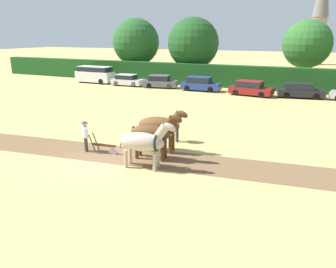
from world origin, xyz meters
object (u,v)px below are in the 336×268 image
(parked_car_right, at_px, (300,91))
(draft_horse_trail_left, at_px, (160,126))
(tree_far_left, at_px, (136,42))
(parked_car_left, at_px, (127,80))
(church_spire, at_px, (321,9))
(plow, at_px, (106,148))
(draft_horse_lead_right, at_px, (153,133))
(parked_car_center, at_px, (200,84))
(tree_center_left, at_px, (307,44))
(farmer_at_plow, at_px, (85,134))
(parked_car_center_left, at_px, (160,82))
(farmer_beside_team, at_px, (177,125))
(parked_car_center_right, at_px, (251,88))
(draft_horse_lead_left, at_px, (144,142))
(tree_left, at_px, (193,43))
(parked_van, at_px, (95,74))

(parked_car_right, bearing_deg, draft_horse_trail_left, -116.25)
(tree_far_left, xyz_separation_m, parked_car_left, (3.00, -7.47, -4.39))
(church_spire, xyz_separation_m, plow, (-8.11, -64.22, -10.78))
(tree_far_left, height_order, draft_horse_lead_right, tree_far_left)
(parked_car_center, xyz_separation_m, parked_car_right, (10.54, 0.16, -0.04))
(tree_center_left, distance_m, farmer_at_plow, 31.81)
(parked_car_center_left, bearing_deg, plow, -82.07)
(tree_far_left, distance_m, plow, 32.73)
(draft_horse_lead_right, bearing_deg, farmer_beside_team, 82.50)
(draft_horse_trail_left, bearing_deg, parked_car_center_left, 108.47)
(church_spire, height_order, parked_car_right, church_spire)
(parked_car_center_left, distance_m, parked_car_center_right, 10.87)
(tree_center_left, height_order, parked_car_center, tree_center_left)
(tree_center_left, relative_size, parked_car_right, 1.69)
(draft_horse_lead_right, relative_size, parked_car_center, 0.64)
(plow, xyz_separation_m, farmer_beside_team, (2.63, 3.46, 0.70))
(church_spire, distance_m, draft_horse_trail_left, 63.62)
(draft_horse_trail_left, bearing_deg, farmer_at_plow, -161.78)
(draft_horse_trail_left, bearing_deg, parked_car_center_right, 79.34)
(parked_car_left, distance_m, parked_car_center_right, 15.29)
(parked_car_center_left, bearing_deg, draft_horse_lead_left, -76.54)
(tree_left, relative_size, farmer_at_plow, 4.96)
(parked_van, xyz_separation_m, parked_car_center_right, (20.46, -0.70, -0.38))
(draft_horse_trail_left, distance_m, parked_car_center_right, 19.38)
(tree_left, relative_size, parked_car_left, 2.09)
(draft_horse_lead_left, distance_m, parked_car_left, 26.59)
(church_spire, distance_m, draft_horse_lead_left, 66.03)
(farmer_at_plow, relative_size, parked_car_right, 0.36)
(tree_far_left, xyz_separation_m, parked_car_center_right, (18.28, -7.82, -4.35))
(draft_horse_lead_right, bearing_deg, plow, -180.00)
(draft_horse_lead_right, height_order, farmer_at_plow, draft_horse_lead_right)
(draft_horse_lead_right, relative_size, plow, 1.80)
(farmer_beside_team, height_order, parked_car_center, farmer_beside_team)
(church_spire, xyz_separation_m, draft_horse_trail_left, (-5.65, -62.62, -9.68))
(farmer_at_plow, bearing_deg, parked_car_left, 63.78)
(parked_van, bearing_deg, tree_left, 31.27)
(parked_car_center_left, bearing_deg, farmer_at_plow, -85.04)
(tree_left, xyz_separation_m, parked_car_left, (-5.94, -7.09, -4.32))
(parked_car_left, bearing_deg, tree_center_left, 20.55)
(church_spire, xyz_separation_m, parked_car_center, (-10.47, -42.71, -10.34))
(church_spire, distance_m, parked_car_center_right, 44.76)
(parked_car_right, bearing_deg, draft_horse_lead_left, -113.73)
(tree_center_left, xyz_separation_m, parked_car_left, (-19.80, -8.74, -4.35))
(tree_far_left, distance_m, draft_horse_lead_right, 33.57)
(parked_car_center, bearing_deg, parked_car_center_right, -7.43)
(tree_center_left, xyz_separation_m, draft_horse_trail_left, (-5.45, -28.43, -3.61))
(parked_car_center_right, bearing_deg, draft_horse_trail_left, -86.35)
(plow, xyz_separation_m, parked_car_center, (-2.36, 21.51, 0.44))
(farmer_beside_team, xyz_separation_m, parked_car_center_right, (0.76, 17.47, -0.29))
(draft_horse_lead_left, height_order, draft_horse_trail_left, draft_horse_trail_left)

